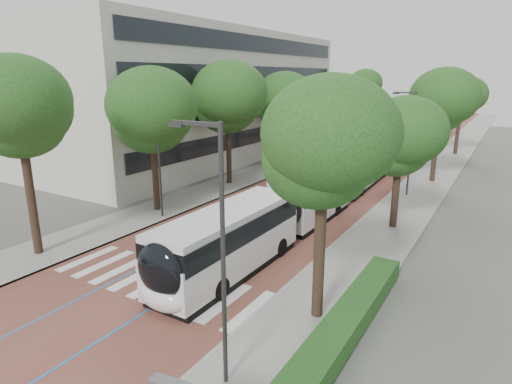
% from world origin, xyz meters
% --- Properties ---
extents(ground, '(160.00, 160.00, 0.00)m').
position_xyz_m(ground, '(0.00, 0.00, 0.00)').
color(ground, '#51544C').
rests_on(ground, ground).
extents(road, '(11.00, 140.00, 0.02)m').
position_xyz_m(road, '(0.00, 40.00, 0.01)').
color(road, brown).
rests_on(road, ground).
extents(sidewalk_left, '(4.00, 140.00, 0.12)m').
position_xyz_m(sidewalk_left, '(-7.50, 40.00, 0.06)').
color(sidewalk_left, gray).
rests_on(sidewalk_left, ground).
extents(sidewalk_right, '(4.00, 140.00, 0.12)m').
position_xyz_m(sidewalk_right, '(7.50, 40.00, 0.06)').
color(sidewalk_right, gray).
rests_on(sidewalk_right, ground).
extents(kerb_left, '(0.20, 140.00, 0.14)m').
position_xyz_m(kerb_left, '(-5.60, 40.00, 0.06)').
color(kerb_left, gray).
rests_on(kerb_left, ground).
extents(kerb_right, '(0.20, 140.00, 0.14)m').
position_xyz_m(kerb_right, '(5.60, 40.00, 0.06)').
color(kerb_right, gray).
rests_on(kerb_right, ground).
extents(zebra_crossing, '(10.55, 3.60, 0.01)m').
position_xyz_m(zebra_crossing, '(0.20, 1.00, 0.03)').
color(zebra_crossing, silver).
rests_on(zebra_crossing, ground).
extents(lane_line_left, '(0.12, 126.00, 0.01)m').
position_xyz_m(lane_line_left, '(-1.60, 40.00, 0.02)').
color(lane_line_left, '#2269AA').
rests_on(lane_line_left, road).
extents(lane_line_right, '(0.12, 126.00, 0.01)m').
position_xyz_m(lane_line_right, '(1.60, 40.00, 0.02)').
color(lane_line_right, '#2269AA').
rests_on(lane_line_right, road).
extents(office_building, '(18.11, 40.00, 14.00)m').
position_xyz_m(office_building, '(-19.47, 28.00, 7.00)').
color(office_building, '#B7B4AA').
rests_on(office_building, ground).
extents(hedge, '(1.20, 14.00, 0.80)m').
position_xyz_m(hedge, '(9.10, 0.00, 0.52)').
color(hedge, '#1C4618').
rests_on(hedge, sidewalk_right).
extents(streetlight_near, '(1.82, 0.20, 8.00)m').
position_xyz_m(streetlight_near, '(6.62, -3.00, 4.82)').
color(streetlight_near, '#323335').
rests_on(streetlight_near, sidewalk_right).
extents(streetlight_far, '(1.82, 0.20, 8.00)m').
position_xyz_m(streetlight_far, '(6.62, 22.00, 4.82)').
color(streetlight_far, '#323335').
rests_on(streetlight_far, sidewalk_right).
extents(lamp_post_left, '(0.14, 0.14, 8.00)m').
position_xyz_m(lamp_post_left, '(-6.10, 8.00, 4.12)').
color(lamp_post_left, '#323335').
rests_on(lamp_post_left, sidewalk_left).
extents(trees_left, '(6.37, 60.14, 9.95)m').
position_xyz_m(trees_left, '(-7.50, 23.32, 6.93)').
color(trees_left, black).
rests_on(trees_left, ground).
extents(trees_right, '(5.80, 46.93, 9.40)m').
position_xyz_m(trees_right, '(7.70, 23.30, 6.48)').
color(trees_right, black).
rests_on(trees_right, ground).
extents(lead_bus, '(2.73, 18.42, 3.20)m').
position_xyz_m(lead_bus, '(2.54, 7.27, 1.63)').
color(lead_bus, black).
rests_on(lead_bus, ground).
extents(bus_queued_0, '(2.86, 12.46, 3.20)m').
position_xyz_m(bus_queued_0, '(2.44, 23.51, 1.62)').
color(bus_queued_0, silver).
rests_on(bus_queued_0, ground).
extents(bus_queued_1, '(2.76, 12.44, 3.20)m').
position_xyz_m(bus_queued_1, '(2.79, 35.62, 1.62)').
color(bus_queued_1, silver).
rests_on(bus_queued_1, ground).
extents(bus_queued_2, '(3.25, 12.52, 3.20)m').
position_xyz_m(bus_queued_2, '(2.10, 49.37, 1.62)').
color(bus_queued_2, silver).
rests_on(bus_queued_2, ground).
extents(bus_queued_3, '(3.02, 12.49, 3.20)m').
position_xyz_m(bus_queued_3, '(2.54, 62.84, 1.62)').
color(bus_queued_3, silver).
rests_on(bus_queued_3, ground).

